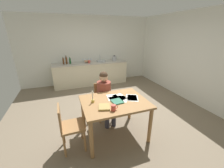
{
  "coord_description": "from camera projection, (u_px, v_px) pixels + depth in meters",
  "views": [
    {
      "loc": [
        -1.03,
        -3.12,
        2.03
      ],
      "look_at": [
        0.02,
        -0.18,
        0.85
      ],
      "focal_mm": 22.5,
      "sensor_mm": 36.0,
      "label": 1
    }
  ],
  "objects": [
    {
      "name": "paper_letter",
      "position": [
        133.0,
        98.0,
        2.8
      ],
      "size": [
        0.32,
        0.36,
        0.0
      ],
      "primitive_type": "cube",
      "rotation": [
        0.0,
        0.0,
        -0.45
      ],
      "color": "white",
      "rests_on": "dining_table"
    },
    {
      "name": "dining_table",
      "position": [
        114.0,
        106.0,
        2.72
      ],
      "size": [
        1.23,
        0.96,
        0.78
      ],
      "color": "#9E7042",
      "rests_on": "ground"
    },
    {
      "name": "mixing_bowl",
      "position": [
        87.0,
        61.0,
        5.38
      ],
      "size": [
        0.2,
        0.2,
        0.09
      ],
      "primitive_type": "ellipsoid",
      "color": "tan",
      "rests_on": "kitchen_counter"
    },
    {
      "name": "wine_glass_near_sink",
      "position": [
        91.0,
        59.0,
        5.55
      ],
      "size": [
        0.07,
        0.07,
        0.15
      ],
      "color": "silver",
      "rests_on": "kitchen_counter"
    },
    {
      "name": "wine_glass_by_kettle",
      "position": [
        89.0,
        59.0,
        5.52
      ],
      "size": [
        0.07,
        0.07,
        0.15
      ],
      "color": "silver",
      "rests_on": "kitchen_counter"
    },
    {
      "name": "wine_glass_back_right",
      "position": [
        83.0,
        59.0,
        5.45
      ],
      "size": [
        0.07,
        0.07,
        0.15
      ],
      "color": "silver",
      "rests_on": "kitchen_counter"
    },
    {
      "name": "book_cookery",
      "position": [
        104.0,
        107.0,
        2.43
      ],
      "size": [
        0.25,
        0.26,
        0.03
      ],
      "primitive_type": "cube",
      "rotation": [
        0.0,
        0.0,
        -0.29
      ],
      "color": "#AB8E4D",
      "rests_on": "dining_table"
    },
    {
      "name": "paper_envelope",
      "position": [
        121.0,
        99.0,
        2.76
      ],
      "size": [
        0.3,
        0.35,
        0.0
      ],
      "primitive_type": "cube",
      "rotation": [
        0.0,
        0.0,
        -0.35
      ],
      "color": "white",
      "rests_on": "dining_table"
    },
    {
      "name": "bottle_wine_red",
      "position": [
        70.0,
        61.0,
        5.14
      ],
      "size": [
        0.06,
        0.06,
        0.24
      ],
      "color": "#194C23",
      "rests_on": "kitchen_counter"
    },
    {
      "name": "paper_flyer",
      "position": [
        116.0,
        99.0,
        2.74
      ],
      "size": [
        0.25,
        0.32,
        0.0
      ],
      "primitive_type": "cube",
      "rotation": [
        0.0,
        0.0,
        0.15
      ],
      "color": "white",
      "rests_on": "dining_table"
    },
    {
      "name": "coffee_mug",
      "position": [
        114.0,
        108.0,
        2.34
      ],
      "size": [
        0.12,
        0.08,
        0.1
      ],
      "color": "#D84C3F",
      "rests_on": "dining_table"
    },
    {
      "name": "book_magazine",
      "position": [
        117.0,
        101.0,
        2.64
      ],
      "size": [
        0.22,
        0.23,
        0.02
      ],
      "primitive_type": "cube",
      "rotation": [
        0.0,
        0.0,
        0.09
      ],
      "color": "#337157",
      "rests_on": "dining_table"
    },
    {
      "name": "paper_notice",
      "position": [
        113.0,
        97.0,
        2.82
      ],
      "size": [
        0.25,
        0.32,
        0.0
      ],
      "primitive_type": "cube",
      "rotation": [
        0.0,
        0.0,
        -0.13
      ],
      "color": "white",
      "rests_on": "dining_table"
    },
    {
      "name": "candlestick",
      "position": [
        93.0,
        99.0,
        2.61
      ],
      "size": [
        0.06,
        0.06,
        0.23
      ],
      "color": "gold",
      "rests_on": "dining_table"
    },
    {
      "name": "bottle_oil",
      "position": [
        63.0,
        61.0,
        5.06
      ],
      "size": [
        0.06,
        0.06,
        0.26
      ],
      "color": "#593319",
      "rests_on": "kitchen_counter"
    },
    {
      "name": "paper_bill",
      "position": [
        132.0,
        97.0,
        2.82
      ],
      "size": [
        0.31,
        0.35,
        0.0
      ],
      "primitive_type": "cube",
      "rotation": [
        0.0,
        0.0,
        -0.4
      ],
      "color": "white",
      "rests_on": "dining_table"
    },
    {
      "name": "ground_plane",
      "position": [
        109.0,
        112.0,
        3.79
      ],
      "size": [
        5.2,
        5.2,
        0.04
      ],
      "primitive_type": "cube",
      "color": "#7A6B56"
    },
    {
      "name": "kitchen_counter",
      "position": [
        91.0,
        73.0,
        5.6
      ],
      "size": [
        2.87,
        0.64,
        0.9
      ],
      "color": "beige",
      "rests_on": "ground"
    },
    {
      "name": "bottle_vinegar",
      "position": [
        66.0,
        60.0,
        5.1
      ],
      "size": [
        0.07,
        0.07,
        0.31
      ],
      "color": "#593319",
      "rests_on": "kitchen_counter"
    },
    {
      "name": "chair_side_empty",
      "position": [
        69.0,
        126.0,
        2.43
      ],
      "size": [
        0.41,
        0.41,
        0.88
      ],
      "color": "#9E7042",
      "rests_on": "ground"
    },
    {
      "name": "wall_back",
      "position": [
        88.0,
        51.0,
        5.62
      ],
      "size": [
        5.2,
        0.12,
        2.6
      ],
      "primitive_type": "cube",
      "color": "silver",
      "rests_on": "ground"
    },
    {
      "name": "chair_at_table",
      "position": [
        103.0,
        99.0,
        3.41
      ],
      "size": [
        0.43,
        0.43,
        0.87
      ],
      "color": "#9E7042",
      "rests_on": "ground"
    },
    {
      "name": "wine_glass_back_left",
      "position": [
        86.0,
        59.0,
        5.49
      ],
      "size": [
        0.07,
        0.07,
        0.15
      ],
      "color": "silver",
      "rests_on": "kitchen_counter"
    },
    {
      "name": "person_seated",
      "position": [
        105.0,
        94.0,
        3.21
      ],
      "size": [
        0.34,
        0.6,
        1.19
      ],
      "color": "brown",
      "rests_on": "ground"
    },
    {
      "name": "wall_right",
      "position": [
        192.0,
        57.0,
        4.15
      ],
      "size": [
        0.12,
        5.2,
        2.6
      ],
      "primitive_type": "cube",
      "color": "silver",
      "rests_on": "ground"
    },
    {
      "name": "teacup_on_counter",
      "position": [
        89.0,
        62.0,
        5.27
      ],
      "size": [
        0.11,
        0.07,
        0.11
      ],
      "color": "#D84C3F",
      "rests_on": "kitchen_counter"
    },
    {
      "name": "stovetop_kettle",
      "position": [
        114.0,
        58.0,
        5.72
      ],
      "size": [
        0.18,
        0.18,
        0.22
      ],
      "color": "#B7BABF",
      "rests_on": "kitchen_counter"
    },
    {
      "name": "sink_unit",
      "position": [
        101.0,
        61.0,
        5.57
      ],
      "size": [
        0.36,
        0.36,
        0.24
      ],
      "color": "#B2B7BC",
      "rests_on": "kitchen_counter"
    },
    {
      "name": "paper_receipt",
      "position": [
        120.0,
        97.0,
        2.84
      ],
      "size": [
        0.26,
        0.33,
        0.0
      ],
      "primitive_type": "cube",
      "rotation": [
        0.0,
        0.0,
        0.19
      ],
      "color": "white",
      "rests_on": "dining_table"
    }
  ]
}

